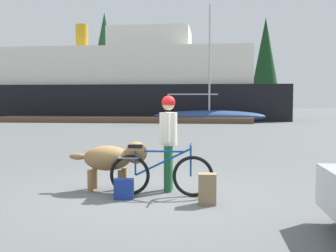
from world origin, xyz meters
TOP-DOWN VIEW (x-y plane):
  - ground_plane at (0.00, 0.00)m, footprint 160.00×160.00m
  - bicycle at (0.27, -0.06)m, footprint 1.80×0.44m
  - person_cyclist at (0.37, 0.36)m, footprint 0.32×0.53m
  - dog at (-0.63, 0.26)m, footprint 1.44×0.53m
  - backpack at (1.08, -0.54)m, footprint 0.29×0.21m
  - handbag_pannier at (-0.30, -0.33)m, footprint 0.34×0.21m
  - dock_pier at (-5.50, 23.01)m, footprint 19.21×2.59m
  - ferry_boat at (-7.03, 29.23)m, footprint 28.97×8.91m
  - sailboat_moored at (0.98, 23.51)m, footprint 8.39×2.35m
  - pine_tree_far_left at (-12.74, 44.99)m, footprint 3.94×3.94m
  - pine_tree_center at (-0.96, 45.88)m, footprint 3.84×3.84m
  - pine_tree_far_right at (7.92, 45.96)m, footprint 3.57×3.57m
  - pine_tree_mid_back at (8.08, 51.99)m, footprint 2.90×2.90m

SIDE VIEW (x-z plane):
  - ground_plane at x=0.00m, z-range 0.00..0.00m
  - handbag_pannier at x=-0.30m, z-range 0.00..0.34m
  - dock_pier at x=-5.50m, z-range 0.00..0.40m
  - backpack at x=1.08m, z-range 0.00..0.49m
  - bicycle at x=0.27m, z-range -0.07..0.84m
  - sailboat_moored at x=0.98m, z-range -3.85..4.83m
  - dog at x=-0.63m, z-range 0.15..1.05m
  - person_cyclist at x=0.37m, z-range 0.18..1.91m
  - ferry_boat at x=-7.03m, z-range -1.29..7.23m
  - pine_tree_center at x=-0.96m, z-range 1.06..9.66m
  - pine_tree_mid_back at x=8.08m, z-range 1.24..9.84m
  - pine_tree_far_right at x=7.92m, z-range 1.21..13.36m
  - pine_tree_far_left at x=-12.74m, z-range 1.59..14.62m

